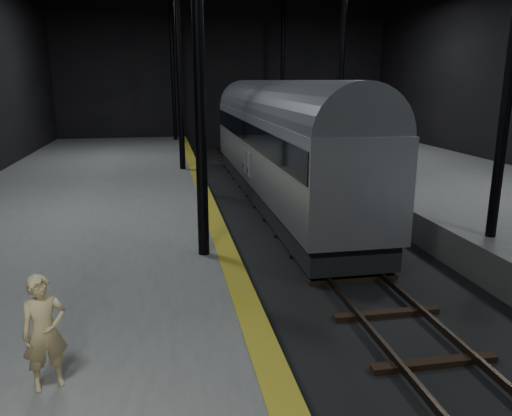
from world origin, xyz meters
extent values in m
plane|color=black|center=(0.00, 0.00, 0.00)|extent=(44.00, 44.00, 0.00)
cube|color=#545451|center=(-7.50, 0.00, 0.50)|extent=(9.00, 43.80, 1.00)
cube|color=#545451|center=(7.50, 0.00, 0.50)|extent=(9.00, 43.80, 1.00)
cube|color=olive|center=(-3.25, 0.00, 1.00)|extent=(0.50, 43.80, 0.01)
cube|color=#3F3328|center=(-0.72, 0.00, 0.17)|extent=(0.08, 43.00, 0.14)
cube|color=#3F3328|center=(0.72, 0.00, 0.17)|extent=(0.08, 43.00, 0.14)
cube|color=black|center=(0.00, 0.00, 0.06)|extent=(2.40, 42.00, 0.12)
cylinder|color=black|center=(-3.80, -4.00, 6.00)|extent=(0.26, 0.26, 10.00)
cylinder|color=black|center=(-3.80, 8.00, 6.00)|extent=(0.26, 0.26, 10.00)
cylinder|color=black|center=(3.80, 8.00, 6.00)|extent=(0.26, 0.26, 10.00)
cylinder|color=black|center=(-3.80, 20.00, 6.00)|extent=(0.26, 0.26, 10.00)
cylinder|color=black|center=(3.80, 20.00, 6.00)|extent=(0.26, 0.26, 10.00)
cube|color=#A3A5AB|center=(0.00, 4.81, 2.34)|extent=(2.66, 18.36, 2.75)
cube|color=black|center=(0.00, 4.81, 0.61)|extent=(2.43, 17.99, 0.78)
cube|color=black|center=(0.00, 4.81, 2.98)|extent=(2.72, 18.08, 0.83)
cylinder|color=slate|center=(0.00, 4.81, 3.72)|extent=(2.61, 18.17, 2.61)
cube|color=black|center=(0.00, -1.61, 0.28)|extent=(1.65, 2.02, 0.32)
cube|color=black|center=(0.00, 11.24, 0.28)|extent=(1.65, 2.02, 0.32)
cube|color=silver|center=(-1.36, 3.89, 1.79)|extent=(0.04, 0.69, 0.96)
cube|color=silver|center=(-1.36, 4.99, 1.79)|extent=(0.04, 0.69, 0.96)
cylinder|color=maroon|center=(-1.38, 4.06, 1.56)|extent=(0.03, 0.24, 0.24)
cylinder|color=maroon|center=(-1.38, 5.16, 1.56)|extent=(0.03, 0.24, 0.24)
imported|color=tan|center=(-6.29, -8.94, 1.80)|extent=(0.68, 0.58, 1.59)
camera|label=1|loc=(-4.63, -15.30, 5.01)|focal=35.00mm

